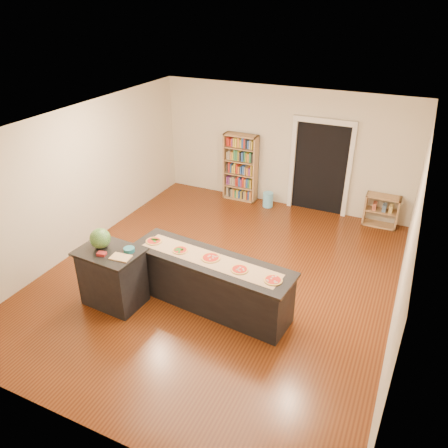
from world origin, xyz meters
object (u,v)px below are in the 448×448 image
at_px(bookshelf, 240,168).
at_px(waste_bin, 268,200).
at_px(low_shelf, 381,211).
at_px(side_counter, 113,277).
at_px(watermelon, 100,238).
at_px(kitchen_island, 211,282).

distance_m(bookshelf, waste_bin, 1.03).
relative_size(low_shelf, waste_bin, 2.02).
height_order(side_counter, waste_bin, side_counter).
relative_size(bookshelf, waste_bin, 4.61).
height_order(bookshelf, watermelon, bookshelf).
bearing_deg(side_counter, low_shelf, 55.73).
bearing_deg(low_shelf, kitchen_island, -117.80).
distance_m(kitchen_island, side_counter, 1.61).
bearing_deg(bookshelf, low_shelf, -0.14).
bearing_deg(waste_bin, bookshelf, 170.37).
relative_size(bookshelf, watermelon, 5.02).
distance_m(side_counter, low_shelf, 5.93).
bearing_deg(kitchen_island, low_shelf, 68.11).
xyz_separation_m(kitchen_island, bookshelf, (-1.22, 4.09, 0.37)).
bearing_deg(bookshelf, kitchen_island, -73.39).
bearing_deg(waste_bin, side_counter, -103.11).
height_order(kitchen_island, waste_bin, kitchen_island).
distance_m(waste_bin, watermelon, 4.79).
bearing_deg(waste_bin, watermelon, -105.26).
xyz_separation_m(bookshelf, waste_bin, (0.79, -0.13, -0.65)).
bearing_deg(side_counter, kitchen_island, 25.35).
distance_m(kitchen_island, bookshelf, 4.29).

